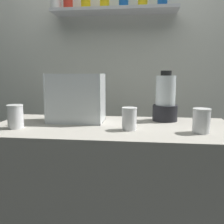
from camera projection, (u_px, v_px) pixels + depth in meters
The scene contains 7 objects.
counter at pixel (112, 199), 1.47m from camera, with size 1.40×0.64×0.90m, color #9E998E.
back_wall_unit at pixel (122, 65), 2.10m from camera, with size 2.60×0.24×2.50m.
carrot_display_bin at pixel (75, 107), 1.51m from camera, with size 0.33×0.21×0.30m.
blender_pitcher at pixel (165, 100), 1.54m from camera, with size 0.16×0.16×0.32m.
juice_cup_pomegranate_far_left at pixel (15, 118), 1.33m from camera, with size 0.09×0.09×0.13m.
juice_cup_mango_left at pixel (129, 120), 1.29m from camera, with size 0.08×0.08×0.12m.
juice_cup_beet_middle at pixel (201, 122), 1.23m from camera, with size 0.09×0.09×0.12m.
Camera 1 is at (0.16, -1.36, 1.20)m, focal length 39.12 mm.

